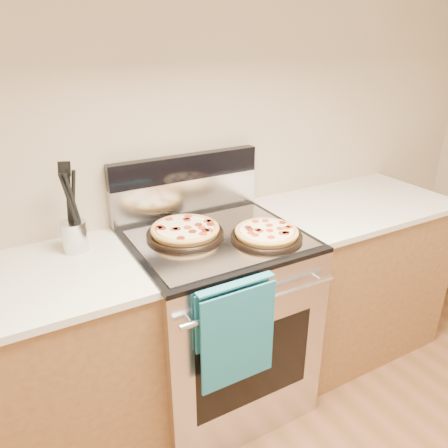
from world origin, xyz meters
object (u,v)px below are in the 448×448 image
pepperoni_pizza_back (185,231)px  pepperoni_pizza_front (267,234)px  utensil_crock (75,236)px  range_body (217,323)px

pepperoni_pizza_back → pepperoni_pizza_front: 0.36m
pepperoni_pizza_back → utensil_crock: (-0.45, 0.12, 0.03)m
range_body → pepperoni_pizza_front: pepperoni_pizza_front is taller
range_body → utensil_crock: size_ratio=6.87×
range_body → utensil_crock: utensil_crock is taller
pepperoni_pizza_back → pepperoni_pizza_front: pepperoni_pizza_back is taller
range_body → pepperoni_pizza_back: size_ratio=2.66×
pepperoni_pizza_front → utensil_crock: 0.81m
pepperoni_pizza_back → range_body: bearing=-29.3°
utensil_crock → pepperoni_pizza_back: bearing=-15.0°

